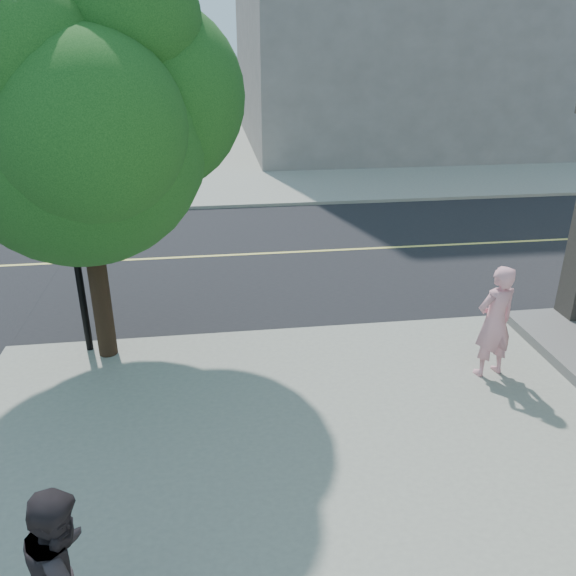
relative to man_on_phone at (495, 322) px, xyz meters
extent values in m
plane|color=black|center=(-7.20, 2.03, -1.07)|extent=(140.00, 140.00, 0.00)
cube|color=black|center=(-7.20, 6.53, -1.07)|extent=(140.00, 9.00, 0.01)
cube|color=gray|center=(6.30, 23.53, -1.01)|extent=(29.00, 25.00, 0.12)
imported|color=pink|center=(0.00, 0.00, 0.00)|extent=(0.78, 0.61, 1.90)
imported|color=#262124|center=(-5.78, -3.94, -0.05)|extent=(0.72, 0.91, 1.81)
cylinder|color=black|center=(-6.32, 1.53, 0.65)|extent=(0.32, 0.32, 3.19)
sphere|color=#21571B|center=(-6.32, 1.53, 2.78)|extent=(3.90, 3.90, 3.90)
sphere|color=#21571B|center=(-5.25, 2.06, 3.31)|extent=(3.02, 3.02, 3.02)
sphere|color=#21571B|center=(-7.21, 2.24, 3.49)|extent=(2.84, 2.84, 2.84)
sphere|color=#21571B|center=(-5.96, 0.55, 3.04)|extent=(2.66, 2.66, 2.66)
sphere|color=#21571B|center=(-6.85, 0.82, 3.84)|extent=(2.48, 2.48, 2.48)
sphere|color=#21571B|center=(-5.52, 1.53, 4.37)|extent=(2.31, 2.31, 2.31)
cylinder|color=black|center=(-6.67, 1.73, 1.15)|extent=(0.12, 0.12, 4.20)
cube|color=white|center=(-6.62, 1.71, 1.65)|extent=(0.55, 0.04, 0.20)
cube|color=navy|center=(-6.62, 1.71, 1.15)|extent=(0.45, 0.04, 0.55)
imported|color=black|center=(-6.67, 1.73, 2.45)|extent=(0.16, 0.20, 1.00)
camera|label=1|loc=(-4.39, -7.73, 4.19)|focal=36.16mm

